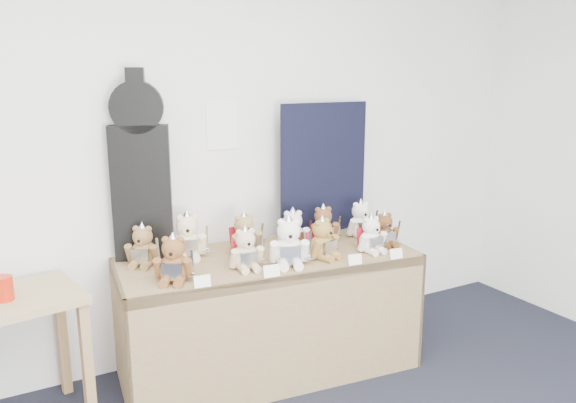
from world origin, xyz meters
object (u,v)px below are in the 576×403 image
teddy_front_right (323,240)px  teddy_back_left (188,238)px  teddy_front_end (385,231)px  teddy_back_right (323,226)px  teddy_back_far_left (143,247)px  teddy_front_centre (289,244)px  teddy_front_far_right (371,236)px  teddy_back_centre_right (293,231)px  display_table (272,284)px  teddy_front_far_left (174,261)px  teddy_front_left (246,251)px  guitar_case (140,168)px  red_cup (3,288)px  teddy_back_end (361,221)px  teddy_back_centre_left (244,236)px

teddy_front_right → teddy_back_left: bearing=133.3°
teddy_front_end → teddy_back_left: 1.22m
teddy_back_right → teddy_back_far_left: bearing=-173.1°
teddy_front_centre → teddy_front_far_right: teddy_front_centre is taller
teddy_back_centre_right → teddy_back_left: bearing=-176.3°
teddy_front_centre → teddy_front_far_right: size_ratio=1.23×
display_table → teddy_back_centre_right: teddy_back_centre_right is taller
teddy_front_far_left → teddy_back_far_left: teddy_front_far_left is taller
teddy_front_left → teddy_back_left: (-0.22, 0.34, 0.02)m
teddy_front_left → teddy_back_far_left: same height
teddy_front_far_right → teddy_front_far_left: bearing=175.6°
teddy_front_far_right → teddy_back_right: teddy_back_right is taller
guitar_case → red_cup: (-0.76, -0.26, -0.49)m
teddy_front_far_right → teddy_front_centre: bearing=176.9°
teddy_back_centre_right → teddy_front_centre: bearing=-107.5°
teddy_back_end → guitar_case: bearing=175.4°
teddy_front_far_right → teddy_back_end: size_ratio=0.94×
teddy_front_far_left → teddy_back_centre_left: same height
red_cup → teddy_back_centre_left: size_ratio=0.43×
teddy_back_centre_right → teddy_back_end: teddy_back_centre_right is taller
teddy_front_centre → teddy_back_right: teddy_front_centre is taller
display_table → teddy_back_end: size_ratio=6.75×
teddy_front_end → teddy_back_right: 0.39m
guitar_case → teddy_back_left: guitar_case is taller
teddy_front_right → teddy_front_far_right: (0.32, -0.04, -0.01)m
teddy_front_end → teddy_back_left: teddy_back_left is taller
teddy_front_far_right → teddy_back_end: 0.33m
teddy_front_end → red_cup: bearing=176.2°
teddy_front_right → teddy_back_right: size_ratio=1.02×
teddy_front_far_right → teddy_back_far_left: (-1.28, 0.43, 0.00)m
display_table → teddy_front_right: teddy_front_right is taller
display_table → teddy_back_left: teddy_back_left is taller
teddy_back_right → teddy_back_centre_right: bearing=-162.2°
display_table → teddy_front_right: size_ratio=6.72×
guitar_case → teddy_front_right: guitar_case is taller
teddy_front_end → teddy_back_centre_right: size_ratio=0.88×
teddy_front_far_right → teddy_back_left: bearing=156.9°
teddy_back_left → teddy_back_centre_right: bearing=4.7°
teddy_back_centre_left → teddy_back_far_left: teddy_back_centre_left is taller
teddy_front_right → teddy_back_left: size_ratio=0.90×
teddy_front_far_left → teddy_back_end: teddy_front_far_left is taller
teddy_front_right → teddy_back_centre_left: 0.48m
teddy_front_far_right → teddy_back_left: teddy_back_left is taller
teddy_front_left → teddy_back_end: bearing=18.7°
guitar_case → teddy_front_far_left: 0.62m
teddy_front_far_left → teddy_back_centre_left: bearing=54.1°
display_table → teddy_back_centre_left: 0.34m
teddy_front_left → teddy_back_end: 0.96m
teddy_front_left → teddy_front_end: bearing=4.1°
teddy_front_far_left → teddy_back_right: (1.07, 0.22, -0.01)m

